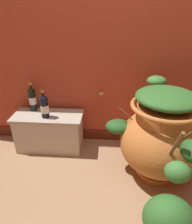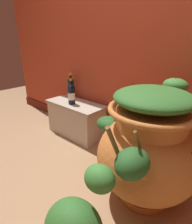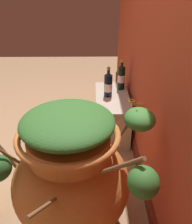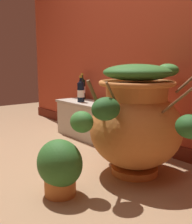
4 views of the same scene
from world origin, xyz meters
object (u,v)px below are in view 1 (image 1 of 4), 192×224
at_px(terracotta_urn, 161,136).
at_px(wine_bottle_left, 33,99).
at_px(potted_shrub, 168,221).
at_px(wine_bottle_middle, 44,106).

distance_m(terracotta_urn, wine_bottle_left, 1.36).
xyz_separation_m(terracotta_urn, potted_shrub, (-0.06, -0.63, -0.24)).
bearing_deg(wine_bottle_left, wine_bottle_middle, -39.93).
bearing_deg(terracotta_urn, wine_bottle_middle, 165.48).
xyz_separation_m(terracotta_urn, wine_bottle_left, (-1.29, 0.43, 0.13)).
bearing_deg(wine_bottle_middle, wine_bottle_left, 140.07).
bearing_deg(potted_shrub, wine_bottle_middle, 138.64).
height_order(wine_bottle_left, potted_shrub, wine_bottle_left).
xyz_separation_m(wine_bottle_middle, potted_shrub, (1.05, -0.92, -0.35)).
bearing_deg(wine_bottle_left, potted_shrub, -41.16).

